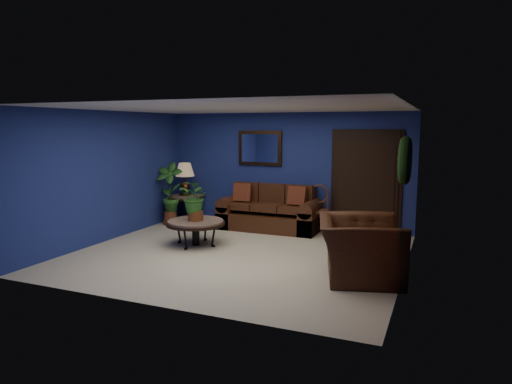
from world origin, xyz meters
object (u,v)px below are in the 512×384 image
at_px(side_chair, 318,206).
at_px(sofa, 271,214).
at_px(end_table, 186,201).
at_px(armchair, 360,248).
at_px(table_lamp, 185,175).
at_px(coffee_table, 196,223).

bearing_deg(side_chair, sofa, 175.68).
relative_size(end_table, armchair, 0.50).
bearing_deg(sofa, table_lamp, -179.16).
bearing_deg(table_lamp, coffee_table, -53.93).
xyz_separation_m(side_chair, armchair, (1.30, -2.55, -0.13)).
bearing_deg(armchair, sofa, 27.78).
height_order(table_lamp, armchair, table_lamp).
distance_m(end_table, table_lamp, 0.61).
bearing_deg(sofa, side_chair, 2.35).
height_order(sofa, table_lamp, table_lamp).
height_order(end_table, table_lamp, table_lamp).
bearing_deg(end_table, coffee_table, -53.93).
xyz_separation_m(sofa, end_table, (-2.11, -0.03, 0.16)).
distance_m(end_table, side_chair, 3.15).
relative_size(sofa, end_table, 3.17).
height_order(coffee_table, armchair, armchair).
bearing_deg(side_chair, armchair, -69.64).
bearing_deg(coffee_table, armchair, -12.28).
relative_size(coffee_table, armchair, 0.81).
height_order(end_table, armchair, armchair).
height_order(table_lamp, side_chair, table_lamp).
bearing_deg(armchair, table_lamp, 45.64).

